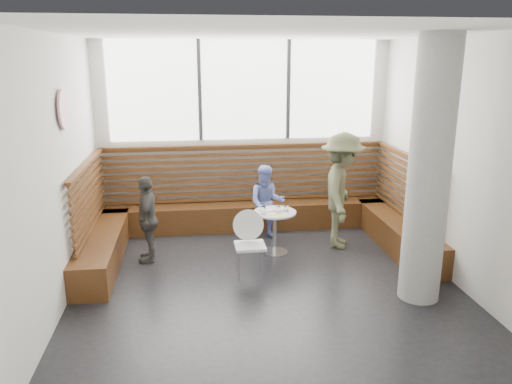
{
  "coord_description": "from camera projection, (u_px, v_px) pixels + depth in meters",
  "views": [
    {
      "loc": [
        -0.93,
        -6.01,
        2.94
      ],
      "look_at": [
        0.0,
        1.0,
        1.0
      ],
      "focal_mm": 35.0,
      "sensor_mm": 36.0,
      "label": 1
    }
  ],
  "objects": [
    {
      "name": "child_back",
      "position": [
        267.0,
        203.0,
        8.13
      ],
      "size": [
        0.64,
        0.52,
        1.24
      ],
      "primitive_type": "imported",
      "rotation": [
        0.0,
        0.0,
        -0.1
      ],
      "color": "#7E8EDB",
      "rests_on": "ground"
    },
    {
      "name": "room",
      "position": [
        267.0,
        166.0,
        6.22
      ],
      "size": [
        5.0,
        5.0,
        3.2
      ],
      "color": "silver",
      "rests_on": "ground"
    },
    {
      "name": "concrete_column",
      "position": [
        429.0,
        173.0,
        5.88
      ],
      "size": [
        0.5,
        0.5,
        3.2
      ],
      "primitive_type": "cylinder",
      "color": "gray",
      "rests_on": "ground"
    },
    {
      "name": "plate_near",
      "position": [
        267.0,
        210.0,
        7.58
      ],
      "size": [
        0.2,
        0.2,
        0.01
      ],
      "primitive_type": "cylinder",
      "color": "white",
      "rests_on": "cafe_table"
    },
    {
      "name": "cafe_chair",
      "position": [
        249.0,
        238.0,
        6.83
      ],
      "size": [
        0.43,
        0.42,
        0.89
      ],
      "rotation": [
        0.0,
        0.0,
        0.01
      ],
      "color": "white",
      "rests_on": "ground"
    },
    {
      "name": "glass_right",
      "position": [
        286.0,
        208.0,
        7.53
      ],
      "size": [
        0.07,
        0.07,
        0.1
      ],
      "primitive_type": "cylinder",
      "color": "white",
      "rests_on": "cafe_table"
    },
    {
      "name": "child_left",
      "position": [
        148.0,
        219.0,
        7.27
      ],
      "size": [
        0.32,
        0.75,
        1.28
      ],
      "primitive_type": "imported",
      "rotation": [
        0.0,
        0.0,
        -1.58
      ],
      "color": "#494842",
      "rests_on": "ground"
    },
    {
      "name": "cafe_table",
      "position": [
        275.0,
        223.0,
        7.57
      ],
      "size": [
        0.65,
        0.65,
        0.67
      ],
      "color": "silver",
      "rests_on": "ground"
    },
    {
      "name": "plate_far",
      "position": [
        278.0,
        209.0,
        7.62
      ],
      "size": [
        0.2,
        0.2,
        0.01
      ],
      "primitive_type": "cylinder",
      "color": "white",
      "rests_on": "cafe_table"
    },
    {
      "name": "glass_mid",
      "position": [
        278.0,
        210.0,
        7.43
      ],
      "size": [
        0.07,
        0.07,
        0.11
      ],
      "primitive_type": "cylinder",
      "color": "white",
      "rests_on": "cafe_table"
    },
    {
      "name": "menu_card",
      "position": [
        279.0,
        215.0,
        7.35
      ],
      "size": [
        0.24,
        0.18,
        0.0
      ],
      "primitive_type": "cube",
      "rotation": [
        0.0,
        0.0,
        0.16
      ],
      "color": "#A5C64C",
      "rests_on": "cafe_table"
    },
    {
      "name": "booth",
      "position": [
        250.0,
        214.0,
        8.23
      ],
      "size": [
        5.0,
        2.5,
        1.44
      ],
      "color": "#452711",
      "rests_on": "ground"
    },
    {
      "name": "wall_art",
      "position": [
        64.0,
        110.0,
        6.1
      ],
      "size": [
        0.03,
        0.5,
        0.5
      ],
      "primitive_type": "cylinder",
      "rotation": [
        0.0,
        1.57,
        0.0
      ],
      "color": "white",
      "rests_on": "room"
    },
    {
      "name": "adult_man",
      "position": [
        342.0,
        191.0,
        7.75
      ],
      "size": [
        1.03,
        1.33,
        1.82
      ],
      "primitive_type": "imported",
      "rotation": [
        0.0,
        0.0,
        1.23
      ],
      "color": "#575B3D",
      "rests_on": "ground"
    },
    {
      "name": "glass_left",
      "position": [
        263.0,
        210.0,
        7.39
      ],
      "size": [
        0.07,
        0.07,
        0.12
      ],
      "primitive_type": "cylinder",
      "color": "white",
      "rests_on": "cafe_table"
    }
  ]
}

